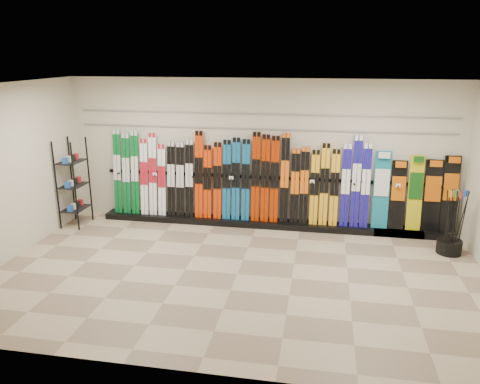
# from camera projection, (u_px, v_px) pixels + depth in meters

# --- Properties ---
(floor) EXTENTS (8.00, 8.00, 0.00)m
(floor) POSITION_uv_depth(u_px,v_px,m) (237.00, 274.00, 7.64)
(floor) COLOR #85705C
(floor) RESTS_ON ground
(back_wall) EXTENTS (8.00, 0.00, 8.00)m
(back_wall) POSITION_uv_depth(u_px,v_px,m) (259.00, 153.00, 9.57)
(back_wall) COLOR beige
(back_wall) RESTS_ON floor
(left_wall) EXTENTS (0.00, 5.00, 5.00)m
(left_wall) POSITION_uv_depth(u_px,v_px,m) (4.00, 174.00, 7.88)
(left_wall) COLOR beige
(left_wall) RESTS_ON floor
(ceiling) EXTENTS (8.00, 8.00, 0.00)m
(ceiling) POSITION_uv_depth(u_px,v_px,m) (237.00, 86.00, 6.78)
(ceiling) COLOR silver
(ceiling) RESTS_ON back_wall
(ski_rack_base) EXTENTS (8.00, 0.40, 0.12)m
(ski_rack_base) POSITION_uv_depth(u_px,v_px,m) (268.00, 223.00, 9.73)
(ski_rack_base) COLOR black
(ski_rack_base) RESTS_ON floor
(skis) EXTENTS (5.37, 0.20, 1.84)m
(skis) POSITION_uv_depth(u_px,v_px,m) (236.00, 180.00, 9.62)
(skis) COLOR #066225
(skis) RESTS_ON ski_rack_base
(snowboards) EXTENTS (1.59, 0.24, 1.52)m
(snowboards) POSITION_uv_depth(u_px,v_px,m) (415.00, 194.00, 9.09)
(snowboards) COLOR #14728C
(snowboards) RESTS_ON ski_rack_base
(accessory_rack) EXTENTS (0.40, 0.60, 1.81)m
(accessory_rack) POSITION_uv_depth(u_px,v_px,m) (73.00, 183.00, 9.62)
(accessory_rack) COLOR black
(accessory_rack) RESTS_ON floor
(pole_bin) EXTENTS (0.43, 0.43, 0.25)m
(pole_bin) POSITION_uv_depth(u_px,v_px,m) (449.00, 247.00, 8.40)
(pole_bin) COLOR black
(pole_bin) RESTS_ON floor
(ski_poles) EXTENTS (0.38, 0.29, 1.18)m
(ski_poles) POSITION_uv_depth(u_px,v_px,m) (453.00, 223.00, 8.20)
(ski_poles) COLOR black
(ski_poles) RESTS_ON pole_bin
(slatwall_rail_0) EXTENTS (7.60, 0.02, 0.03)m
(slatwall_rail_0) POSITION_uv_depth(u_px,v_px,m) (260.00, 129.00, 9.41)
(slatwall_rail_0) COLOR gray
(slatwall_rail_0) RESTS_ON back_wall
(slatwall_rail_1) EXTENTS (7.60, 0.02, 0.03)m
(slatwall_rail_1) POSITION_uv_depth(u_px,v_px,m) (260.00, 114.00, 9.32)
(slatwall_rail_1) COLOR gray
(slatwall_rail_1) RESTS_ON back_wall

